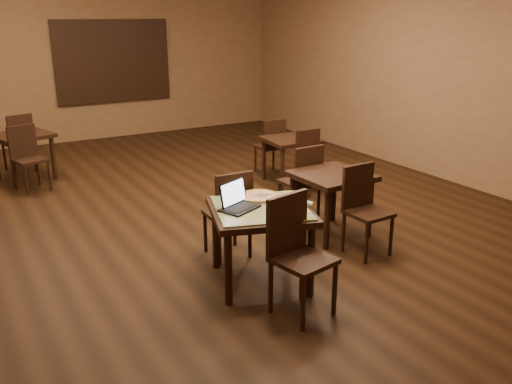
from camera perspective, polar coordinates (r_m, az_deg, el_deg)
ground at (r=7.19m, az=-6.56°, el=-2.01°), size 10.00×10.00×0.00m
wall_back at (r=11.55m, az=-17.27°, el=12.65°), size 8.00×0.02×3.00m
wall_right at (r=9.16m, az=17.04°, el=11.38°), size 0.02×10.00×3.00m
mural at (r=11.64m, az=-14.80°, el=13.14°), size 2.34×0.05×1.64m
tiled_table at (r=5.09m, az=0.52°, el=-2.69°), size 1.16×1.16×0.76m
chair_main_near at (r=4.64m, az=4.22°, el=-5.88°), size 0.53×0.53×1.04m
chair_main_far at (r=5.63m, az=-2.72°, el=-1.86°), size 0.43×0.43×0.96m
laptop at (r=5.03m, az=-2.06°, el=-0.96°), size 0.42×0.40×0.24m
plate at (r=5.02m, az=3.73°, el=-1.68°), size 0.26×0.26×0.01m
pizza_slice at (r=5.02m, az=3.74°, el=-1.53°), size 0.22×0.22×0.02m
pizza_pan at (r=5.31m, az=0.31°, el=-0.57°), size 0.38×0.38×0.01m
pizza_whole at (r=5.30m, az=0.31°, el=-0.41°), size 0.38×0.38×0.03m
spatula at (r=5.29m, az=0.60°, el=-0.36°), size 0.19×0.27×0.01m
napkin_roll at (r=5.15m, az=5.15°, el=-1.07°), size 0.11×0.18×0.04m
other_table_a at (r=8.22m, az=3.63°, el=4.89°), size 0.80×0.80×0.70m
other_table_a_chair_near at (r=7.82m, az=5.80°, el=3.60°), size 0.42×0.42×0.90m
other_table_a_chair_far at (r=8.66m, az=1.65°, el=5.13°), size 0.42×0.42×0.90m
other_table_b at (r=9.09m, az=-23.38°, el=4.90°), size 0.97×0.97×0.73m
other_table_b_chair_near at (r=8.56m, az=-22.96°, el=3.69°), size 0.51×0.51×0.95m
other_table_b_chair_far at (r=9.65m, az=-23.65°, el=5.12°), size 0.51×0.51×0.95m
other_table_c at (r=6.28m, az=7.96°, el=0.85°), size 0.82×0.82×0.74m
other_table_c_chair_near at (r=5.90m, az=11.24°, el=-1.27°), size 0.43×0.43×0.96m
other_table_c_chair_far at (r=6.74m, az=5.03°, el=1.49°), size 0.43×0.43×0.96m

